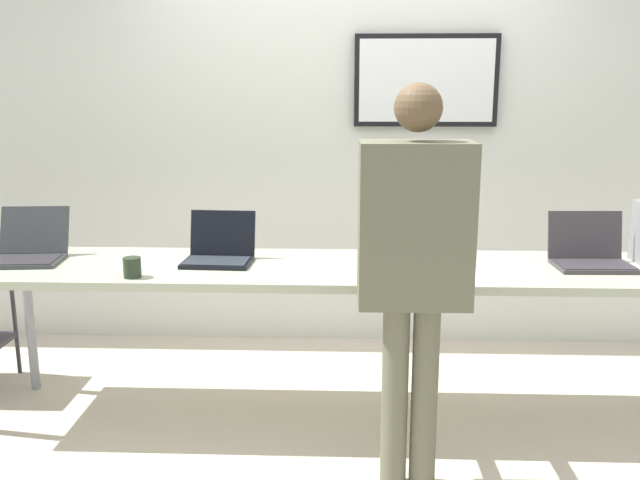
% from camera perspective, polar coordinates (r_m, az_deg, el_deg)
% --- Properties ---
extents(ground, '(8.00, 8.00, 0.04)m').
position_cam_1_polar(ground, '(3.67, 2.28, -14.63)').
color(ground, beige).
extents(back_wall, '(8.00, 0.11, 2.64)m').
position_cam_1_polar(back_wall, '(4.40, 2.59, 8.31)').
color(back_wall, silver).
rests_on(back_wall, ground).
extents(workbench, '(3.71, 0.70, 0.80)m').
position_cam_1_polar(workbench, '(3.38, 2.39, -2.93)').
color(workbench, '#AAB095').
rests_on(workbench, ground).
extents(laptop_station_0, '(0.38, 0.39, 0.25)m').
position_cam_1_polar(laptop_station_0, '(3.77, -23.17, -0.69)').
color(laptop_station_0, '#34373B').
rests_on(laptop_station_0, workbench).
extents(laptop_station_1, '(0.35, 0.31, 0.24)m').
position_cam_1_polar(laptop_station_1, '(3.47, -8.41, -0.90)').
color(laptop_station_1, black).
rests_on(laptop_station_1, workbench).
extents(laptop_station_2, '(0.39, 0.33, 0.24)m').
position_cam_1_polar(laptop_station_2, '(3.43, 7.07, -1.03)').
color(laptop_station_2, '#252825').
rests_on(laptop_station_2, workbench).
extents(laptop_station_3, '(0.38, 0.30, 0.25)m').
position_cam_1_polar(laptop_station_3, '(3.61, 21.65, -1.09)').
color(laptop_station_3, '#3C353A').
rests_on(laptop_station_3, workbench).
extents(person, '(0.44, 0.59, 1.68)m').
position_cam_1_polar(person, '(2.73, 7.84, -1.09)').
color(person, '#64644D').
rests_on(person, ground).
extents(coffee_mug, '(0.08, 0.08, 0.09)m').
position_cam_1_polar(coffee_mug, '(3.27, -15.43, -2.22)').
color(coffee_mug, '#253221').
rests_on(coffee_mug, workbench).
extents(paper_sheet, '(0.24, 0.32, 0.00)m').
position_cam_1_polar(paper_sheet, '(3.26, 12.55, -2.94)').
color(paper_sheet, white).
rests_on(paper_sheet, workbench).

